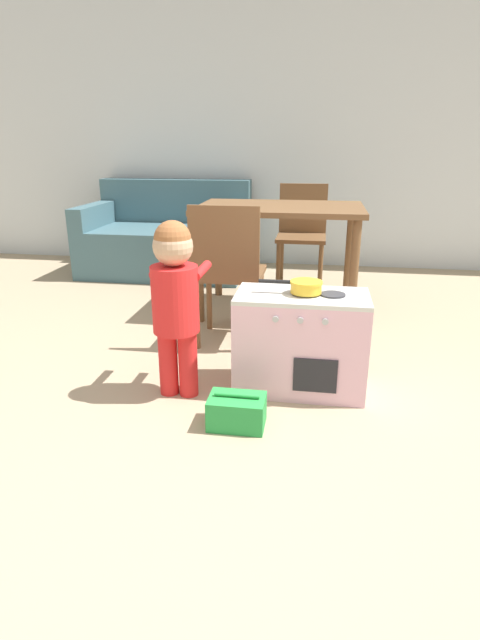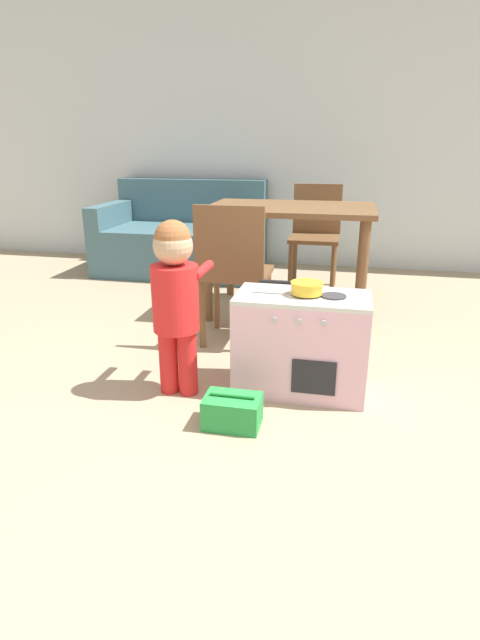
% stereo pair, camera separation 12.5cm
% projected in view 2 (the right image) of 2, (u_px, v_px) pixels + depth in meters
% --- Properties ---
extents(ground_plane, '(16.00, 16.00, 0.00)m').
position_uv_depth(ground_plane, '(216.00, 502.00, 1.68)').
color(ground_plane, tan).
extents(wall_back, '(10.00, 0.06, 2.60)m').
position_uv_depth(wall_back, '(315.00, 125.00, 4.58)').
color(wall_back, silver).
rests_on(wall_back, ground_plane).
extents(play_kitchen, '(0.62, 0.34, 0.49)m').
position_uv_depth(play_kitchen, '(301.00, 344.00, 2.38)').
color(play_kitchen, '#EAB2C6').
rests_on(play_kitchen, ground_plane).
extents(toy_pot, '(0.30, 0.15, 0.06)m').
position_uv_depth(toy_pot, '(306.00, 287.00, 2.28)').
color(toy_pot, yellow).
rests_on(toy_pot, play_kitchen).
extents(child_figure, '(0.24, 0.35, 0.83)m').
position_uv_depth(child_figure, '(175.00, 291.00, 2.27)').
color(child_figure, red).
rests_on(child_figure, ground_plane).
extents(toy_basket, '(0.24, 0.16, 0.15)m').
position_uv_depth(toy_basket, '(232.00, 411.00, 2.12)').
color(toy_basket, green).
rests_on(toy_basket, ground_plane).
extents(dining_table, '(1.12, 0.75, 0.75)m').
position_uv_depth(dining_table, '(290.00, 221.00, 3.39)').
color(dining_table, brown).
rests_on(dining_table, ground_plane).
extents(dining_chair_near, '(0.39, 0.39, 0.83)m').
position_uv_depth(dining_chair_near, '(234.00, 270.00, 2.88)').
color(dining_chair_near, brown).
rests_on(dining_chair_near, ground_plane).
extents(dining_chair_far, '(0.39, 0.39, 0.83)m').
position_uv_depth(dining_chair_far, '(315.00, 233.00, 4.06)').
color(dining_chair_far, brown).
rests_on(dining_chair_far, ground_plane).
extents(couch, '(1.46, 0.93, 0.82)m').
position_uv_depth(couch, '(184.00, 239.00, 4.70)').
color(couch, '#426670').
rests_on(couch, ground_plane).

